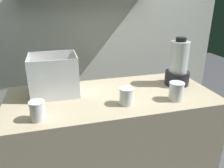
# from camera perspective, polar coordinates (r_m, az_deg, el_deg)

# --- Properties ---
(counter) EXTENTS (1.40, 0.64, 0.90)m
(counter) POSITION_cam_1_polar(r_m,az_deg,el_deg) (1.75, -0.00, -16.32)
(counter) COLOR tan
(counter) RESTS_ON ground_plane
(back_wall_unit) EXTENTS (2.60, 0.24, 2.50)m
(back_wall_unit) POSITION_cam_1_polar(r_m,az_deg,el_deg) (2.15, -5.63, 14.39)
(back_wall_unit) COLOR silver
(back_wall_unit) RESTS_ON ground_plane
(carrot_display_bin) EXTENTS (0.31, 0.26, 0.27)m
(carrot_display_bin) POSITION_cam_1_polar(r_m,az_deg,el_deg) (1.56, -14.45, 0.53)
(carrot_display_bin) COLOR white
(carrot_display_bin) RESTS_ON counter
(blender_pitcher) EXTENTS (0.18, 0.18, 0.35)m
(blender_pitcher) POSITION_cam_1_polar(r_m,az_deg,el_deg) (1.73, 16.51, 4.43)
(blender_pitcher) COLOR black
(blender_pitcher) RESTS_ON counter
(juice_cup_mango_far_left) EXTENTS (0.09, 0.09, 0.11)m
(juice_cup_mango_far_left) POSITION_cam_1_polar(r_m,az_deg,el_deg) (1.27, -18.41, -6.72)
(juice_cup_mango_far_left) COLOR white
(juice_cup_mango_far_left) RESTS_ON counter
(juice_cup_orange_left) EXTENTS (0.09, 0.09, 0.11)m
(juice_cup_orange_left) POSITION_cam_1_polar(r_m,az_deg,el_deg) (1.38, 3.71, -3.39)
(juice_cup_orange_left) COLOR white
(juice_cup_orange_left) RESTS_ON counter
(juice_cup_beet_middle) EXTENTS (0.10, 0.10, 0.12)m
(juice_cup_beet_middle) POSITION_cam_1_polar(r_m,az_deg,el_deg) (1.49, 16.03, -2.06)
(juice_cup_beet_middle) COLOR white
(juice_cup_beet_middle) RESTS_ON counter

